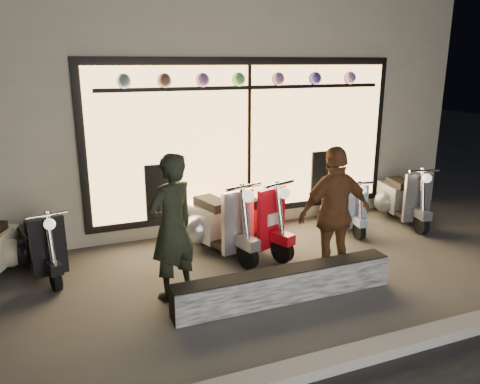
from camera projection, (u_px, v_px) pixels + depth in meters
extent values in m
plane|color=#383533|center=(249.00, 280.00, 6.22)|extent=(40.00, 40.00, 0.00)
cube|color=slate|center=(332.00, 362.00, 4.42)|extent=(40.00, 0.25, 0.12)
cube|color=beige|center=(160.00, 100.00, 10.15)|extent=(10.00, 6.00, 4.00)
cube|color=black|center=(248.00, 139.00, 7.86)|extent=(5.45, 0.06, 2.65)
cube|color=#FFBF6B|center=(249.00, 139.00, 7.83)|extent=(5.20, 0.04, 2.40)
cube|color=black|center=(250.00, 87.00, 7.56)|extent=(4.90, 0.06, 0.06)
cube|color=black|center=(285.00, 285.00, 5.66)|extent=(2.80, 0.28, 0.40)
cylinder|color=black|center=(248.00, 255.00, 6.53)|extent=(0.20, 0.39, 0.38)
cylinder|color=black|center=(205.00, 233.00, 7.39)|extent=(0.22, 0.40, 0.38)
cube|color=#A6A6AA|center=(238.00, 222.00, 6.60)|extent=(0.51, 0.20, 0.91)
cube|color=#A6A6AA|center=(209.00, 221.00, 7.25)|extent=(0.64, 0.87, 0.51)
cube|color=black|center=(212.00, 203.00, 7.08)|extent=(0.46, 0.68, 0.13)
sphere|color=#FFF2CC|center=(248.00, 196.00, 6.29)|extent=(0.20, 0.20, 0.17)
cylinder|color=black|center=(282.00, 250.00, 6.73)|extent=(0.23, 0.39, 0.37)
cylinder|color=black|center=(232.00, 230.00, 7.51)|extent=(0.25, 0.39, 0.37)
cube|color=red|center=(271.00, 218.00, 6.78)|extent=(0.50, 0.25, 0.90)
cube|color=red|center=(237.00, 219.00, 7.37)|extent=(0.70, 0.88, 0.50)
cube|color=black|center=(241.00, 201.00, 7.21)|extent=(0.50, 0.68, 0.13)
sphere|color=#FFF2CC|center=(284.00, 193.00, 6.49)|extent=(0.21, 0.21, 0.16)
cylinder|color=black|center=(56.00, 279.00, 5.90)|extent=(0.16, 0.33, 0.32)
cylinder|color=black|center=(39.00, 255.00, 6.64)|extent=(0.18, 0.34, 0.32)
cube|color=black|center=(49.00, 247.00, 5.95)|extent=(0.44, 0.16, 0.77)
cube|color=black|center=(39.00, 244.00, 6.51)|extent=(0.53, 0.73, 0.43)
cube|color=black|center=(38.00, 228.00, 6.37)|extent=(0.37, 0.57, 0.11)
sphere|color=#FFF2CC|center=(50.00, 224.00, 5.69)|extent=(0.17, 0.17, 0.14)
cylinder|color=black|center=(0.00, 259.00, 6.48)|extent=(0.23, 0.35, 0.33)
cylinder|color=black|center=(359.00, 230.00, 7.62)|extent=(0.13, 0.31, 0.30)
cylinder|color=black|center=(337.00, 214.00, 8.45)|extent=(0.15, 0.31, 0.30)
cube|color=#85A5BC|center=(355.00, 207.00, 7.70)|extent=(0.41, 0.13, 0.73)
cube|color=#85A5BC|center=(339.00, 205.00, 8.31)|extent=(0.46, 0.67, 0.41)
cube|color=black|center=(342.00, 193.00, 8.17)|extent=(0.32, 0.53, 0.11)
sphere|color=#FFF2CC|center=(362.00, 190.00, 7.42)|extent=(0.15, 0.15, 0.13)
cylinder|color=black|center=(421.00, 224.00, 7.84)|extent=(0.17, 0.36, 0.35)
cylinder|color=black|center=(392.00, 206.00, 8.81)|extent=(0.19, 0.37, 0.35)
cube|color=#595C61|center=(417.00, 198.00, 7.94)|extent=(0.47, 0.17, 0.84)
cube|color=#595C61|center=(396.00, 197.00, 8.66)|extent=(0.57, 0.79, 0.47)
cube|color=black|center=(400.00, 183.00, 8.49)|extent=(0.40, 0.62, 0.12)
sphere|color=#FFF2CC|center=(427.00, 178.00, 7.62)|extent=(0.18, 0.18, 0.15)
imported|color=black|center=(172.00, 227.00, 5.58)|extent=(0.78, 0.68, 1.79)
imported|color=brown|center=(335.00, 214.00, 6.09)|extent=(1.05, 0.44, 1.78)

